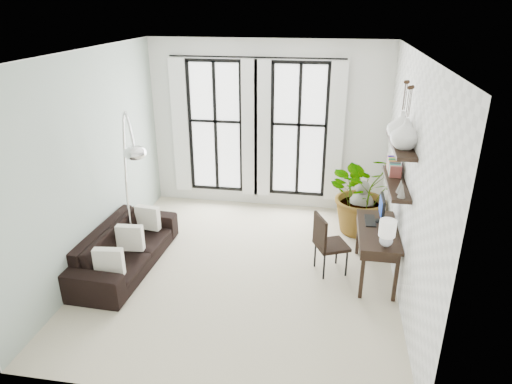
% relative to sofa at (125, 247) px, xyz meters
% --- Properties ---
extents(floor, '(5.00, 5.00, 0.00)m').
position_rel_sofa_xyz_m(floor, '(1.80, 0.17, -0.32)').
color(floor, beige).
rests_on(floor, ground).
extents(ceiling, '(5.00, 5.00, 0.00)m').
position_rel_sofa_xyz_m(ceiling, '(1.80, 0.17, 2.88)').
color(ceiling, white).
rests_on(ceiling, wall_back).
extents(wall_left, '(0.00, 5.00, 5.00)m').
position_rel_sofa_xyz_m(wall_left, '(-0.45, 0.17, 1.28)').
color(wall_left, '#9EB0A4').
rests_on(wall_left, floor).
extents(wall_right, '(0.00, 5.00, 5.00)m').
position_rel_sofa_xyz_m(wall_right, '(4.05, 0.17, 1.28)').
color(wall_right, white).
rests_on(wall_right, floor).
extents(wall_back, '(4.50, 0.00, 4.50)m').
position_rel_sofa_xyz_m(wall_back, '(1.80, 2.67, 1.28)').
color(wall_back, white).
rests_on(wall_back, floor).
extents(windows, '(3.26, 0.13, 2.65)m').
position_rel_sofa_xyz_m(windows, '(1.60, 2.60, 1.24)').
color(windows, white).
rests_on(windows, wall_back).
extents(wall_shelves, '(0.25, 1.30, 0.60)m').
position_rel_sofa_xyz_m(wall_shelves, '(3.91, 0.39, 1.40)').
color(wall_shelves, black).
rests_on(wall_shelves, wall_right).
extents(sofa, '(0.95, 2.24, 0.65)m').
position_rel_sofa_xyz_m(sofa, '(0.00, 0.00, 0.00)').
color(sofa, black).
rests_on(sofa, floor).
extents(throw_pillows, '(0.40, 1.52, 0.40)m').
position_rel_sofa_xyz_m(throw_pillows, '(0.10, -0.00, 0.18)').
color(throw_pillows, silver).
rests_on(throw_pillows, sofa).
extents(plant, '(1.69, 1.59, 1.49)m').
position_rel_sofa_xyz_m(plant, '(3.62, 1.80, 0.42)').
color(plant, '#2D7228').
rests_on(plant, floor).
extents(desk, '(0.56, 1.31, 1.17)m').
position_rel_sofa_xyz_m(desk, '(3.75, 0.30, 0.40)').
color(desk, black).
rests_on(desk, floor).
extents(desk_chair, '(0.59, 0.59, 0.94)m').
position_rel_sofa_xyz_m(desk_chair, '(3.03, 0.33, 0.21)').
color(desk_chair, black).
rests_on(desk_chair, floor).
extents(arc_lamp, '(0.74, 0.74, 2.38)m').
position_rel_sofa_xyz_m(arc_lamp, '(0.11, 0.25, 1.45)').
color(arc_lamp, silver).
rests_on(arc_lamp, floor).
extents(buddha, '(0.51, 0.51, 0.92)m').
position_rel_sofa_xyz_m(buddha, '(3.60, 1.87, 0.07)').
color(buddha, gray).
rests_on(buddha, floor).
extents(vase_a, '(0.37, 0.37, 0.38)m').
position_rel_sofa_xyz_m(vase_a, '(3.91, 0.10, 1.94)').
color(vase_a, white).
rests_on(vase_a, shelf_upper).
extents(vase_b, '(0.37, 0.37, 0.38)m').
position_rel_sofa_xyz_m(vase_b, '(3.91, 0.50, 1.94)').
color(vase_b, white).
rests_on(vase_b, shelf_upper).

